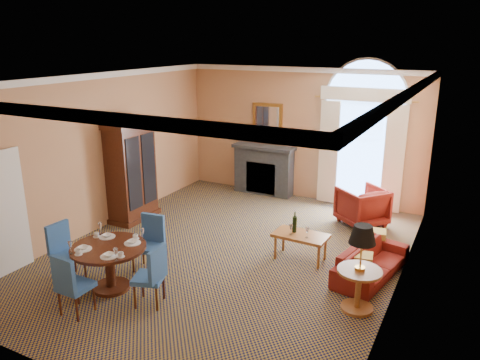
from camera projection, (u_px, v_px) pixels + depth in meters
The scene contains 12 objects.
ground at pixel (228, 254), 8.71m from camera, with size 7.50×7.50×0.00m, color #14183F.
room_envelope at pixel (243, 114), 8.56m from camera, with size 6.04×7.52×3.45m.
armoire at pixel (131, 172), 10.12m from camera, with size 0.64×1.13×2.22m.
dining_table at pixel (109, 257), 7.34m from camera, with size 1.17×1.17×0.94m.
dining_chair_north at pixel (150, 238), 8.04m from camera, with size 0.49×0.50×0.96m.
dining_chair_south at pixel (70, 282), 6.60m from camera, with size 0.44×0.45×0.96m.
dining_chair_east at pixel (153, 272), 6.87m from camera, with size 0.54×0.54×0.96m.
dining_chair_west at pixel (64, 247), 7.69m from camera, with size 0.53×0.53×0.96m.
sofa at pixel (371, 262), 7.83m from camera, with size 1.74×0.68×0.51m, color maroon.
armchair at pixel (362, 206), 9.98m from camera, with size 0.87×0.90×0.82m, color maroon.
coffee_table at pixel (300, 236), 8.37m from camera, with size 0.98×0.57×0.87m.
side_table at pixel (361, 258), 6.69m from camera, with size 0.65×0.65×1.31m.
Camera 1 is at (3.87, -6.93, 3.85)m, focal length 35.00 mm.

